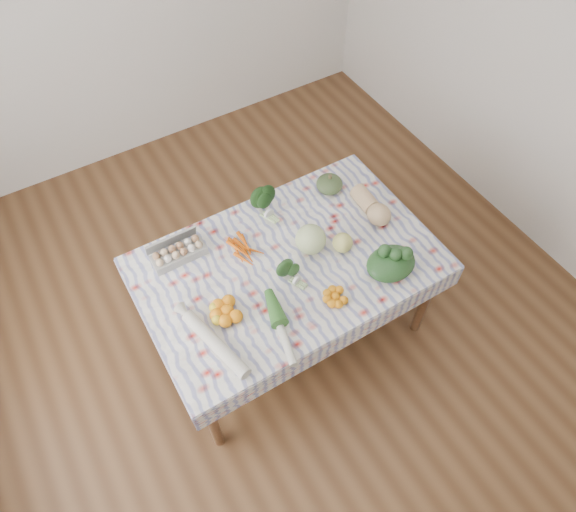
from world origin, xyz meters
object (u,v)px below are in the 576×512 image
object	(u,v)px
kabocha_squash	(329,184)
cabbage	(311,239)
grapefruit	(343,243)
butternut_squash	(371,205)
egg_carton	(179,254)
dining_table	(288,271)

from	to	relation	value
kabocha_squash	cabbage	size ratio (longest dim) A/B	0.94
cabbage	grapefruit	size ratio (longest dim) A/B	1.51
kabocha_squash	butternut_squash	world-z (taller)	butternut_squash
butternut_squash	grapefruit	xyz separation A→B (m)	(-0.30, -0.14, -0.01)
egg_carton	dining_table	bearing A→B (deg)	-34.13
kabocha_squash	egg_carton	bearing A→B (deg)	-179.77
dining_table	egg_carton	size ratio (longest dim) A/B	5.21
grapefruit	egg_carton	bearing A→B (deg)	152.99
cabbage	butternut_squash	xyz separation A→B (m)	(0.46, 0.05, -0.02)
egg_carton	kabocha_squash	world-z (taller)	kabocha_squash
dining_table	butternut_squash	distance (m)	0.64
dining_table	egg_carton	bearing A→B (deg)	146.23
dining_table	cabbage	size ratio (longest dim) A/B	9.18
dining_table	egg_carton	distance (m)	0.62
dining_table	kabocha_squash	distance (m)	0.63
egg_carton	cabbage	size ratio (longest dim) A/B	1.76
cabbage	grapefruit	world-z (taller)	cabbage
butternut_squash	cabbage	bearing A→B (deg)	-171.41
cabbage	kabocha_squash	bearing A→B (deg)	43.32
egg_carton	grapefruit	distance (m)	0.92
cabbage	dining_table	bearing A→B (deg)	-174.39
dining_table	egg_carton	xyz separation A→B (m)	(-0.51, 0.34, 0.12)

